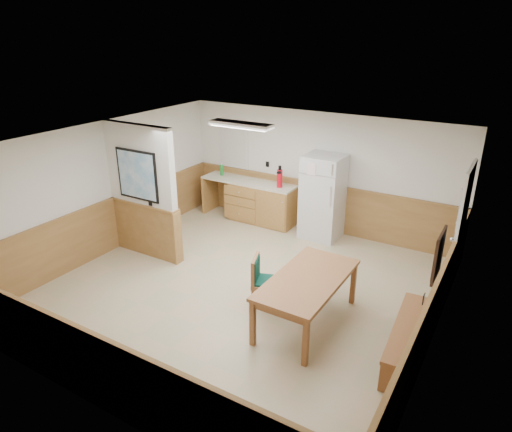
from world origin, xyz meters
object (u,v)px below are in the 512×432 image
Objects in this scene: fire_extinguisher at (280,178)px; dining_bench at (408,333)px; soap_bottle at (222,170)px; refrigerator at (323,197)px; dining_chair at (261,278)px; dining_table at (308,283)px.

dining_bench is at bearing -25.42° from fire_extinguisher.
dining_bench is at bearing -30.97° from soap_bottle.
dining_chair is (0.24, -2.89, -0.37)m from refrigerator.
dining_chair is at bearing -84.04° from refrigerator.
refrigerator is 1.02× the size of dining_bench.
refrigerator is at bearing -2.22° from soap_bottle.
dining_table is at bearing -69.52° from refrigerator.
dining_bench is at bearing -19.78° from dining_chair.
fire_extinguisher is at bearing 93.81° from dining_chair.
soap_bottle is at bearing -168.31° from fire_extinguisher.
fire_extinguisher is (-3.47, 2.93, 0.76)m from dining_bench.
fire_extinguisher is at bearing 125.31° from dining_table.
dining_table is 3.59m from fire_extinguisher.
refrigerator reaches higher than fire_extinguisher.
dining_table is 2.15× the size of dining_chair.
dining_table is at bearing 176.65° from dining_bench.
refrigerator is at bearing 75.47° from dining_chair.
soap_bottle reaches higher than dining_bench.
dining_chair is 3.22m from fire_extinguisher.
dining_chair is at bearing -47.03° from soap_bottle.
refrigerator is 3.69× the size of fire_extinguisher.
dining_chair is at bearing -52.14° from fire_extinguisher.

